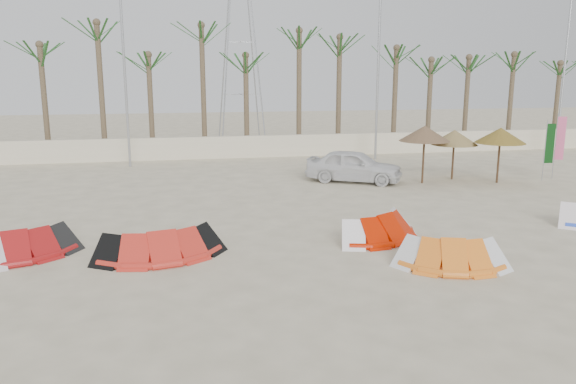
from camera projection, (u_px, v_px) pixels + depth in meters
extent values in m
plane|color=beige|center=(340.00, 305.00, 12.44)|extent=(120.00, 120.00, 0.00)
cube|color=beige|center=(236.00, 147.00, 33.40)|extent=(60.00, 0.30, 1.30)
cylinder|color=brown|center=(166.00, 102.00, 33.54)|extent=(0.32, 0.32, 6.50)
ellipsoid|color=#194719|center=(164.00, 46.00, 32.85)|extent=(4.00, 4.00, 2.40)
cylinder|color=brown|center=(328.00, 101.00, 35.42)|extent=(0.32, 0.32, 6.50)
ellipsoid|color=#194719|center=(329.00, 48.00, 34.73)|extent=(4.00, 4.00, 2.40)
cylinder|color=brown|center=(473.00, 99.00, 37.30)|extent=(0.32, 0.32, 6.50)
ellipsoid|color=#194719|center=(477.00, 49.00, 36.62)|extent=(4.00, 4.00, 2.40)
cylinder|color=#A5A8AD|center=(124.00, 63.00, 29.33)|extent=(0.14, 0.14, 11.00)
cylinder|color=#A5A8AD|center=(378.00, 63.00, 31.97)|extent=(0.14, 0.14, 11.00)
cylinder|color=#A5A8AD|center=(565.00, 64.00, 34.22)|extent=(0.14, 0.14, 11.00)
cube|color=silver|center=(0.00, 254.00, 15.11)|extent=(0.91, 1.23, 0.40)
cylinder|color=#A21415|center=(14.00, 255.00, 15.53)|extent=(3.05, 1.15, 0.20)
cube|color=black|center=(68.00, 246.00, 15.86)|extent=(0.91, 1.23, 0.40)
cylinder|color=red|center=(161.00, 255.00, 15.54)|extent=(3.22, 0.89, 0.20)
cube|color=black|center=(106.00, 252.00, 15.33)|extent=(0.82, 1.20, 0.40)
cube|color=black|center=(214.00, 245.00, 15.88)|extent=(0.82, 1.20, 0.40)
cylinder|color=#C21A00|center=(381.00, 237.00, 17.20)|extent=(2.51, 1.53, 0.20)
cube|color=white|center=(341.00, 234.00, 17.03)|extent=(1.06, 1.25, 0.40)
cube|color=white|center=(418.00, 229.00, 17.50)|extent=(1.06, 1.25, 0.40)
cylinder|color=orange|center=(451.00, 265.00, 14.71)|extent=(2.52, 0.99, 0.20)
cube|color=silver|center=(408.00, 261.00, 14.55)|extent=(0.91, 1.23, 0.40)
cube|color=silver|center=(490.00, 256.00, 14.99)|extent=(0.91, 1.23, 0.40)
cube|color=white|center=(565.00, 218.00, 18.82)|extent=(0.71, 1.16, 0.40)
cylinder|color=#4C331E|center=(423.00, 156.00, 25.71)|extent=(0.10, 0.10, 2.56)
cone|color=brown|center=(425.00, 133.00, 25.49)|extent=(2.32, 2.32, 0.70)
cylinder|color=#4C331E|center=(499.00, 157.00, 25.79)|extent=(0.10, 0.10, 2.46)
cone|color=olive|center=(500.00, 135.00, 25.58)|extent=(2.28, 2.28, 0.70)
cylinder|color=#4C331E|center=(453.00, 156.00, 26.66)|extent=(0.10, 0.10, 2.27)
cone|color=#977E49|center=(454.00, 137.00, 26.47)|extent=(2.21, 2.21, 0.70)
cylinder|color=#A5A8AD|center=(555.00, 146.00, 26.68)|extent=(0.04, 0.04, 3.16)
cube|color=#D95282|center=(560.00, 138.00, 26.64)|extent=(0.41, 0.11, 2.05)
cylinder|color=#A5A8AD|center=(545.00, 151.00, 26.25)|extent=(0.04, 0.04, 2.85)
cube|color=#0A350E|center=(550.00, 143.00, 26.22)|extent=(0.42, 0.07, 1.85)
imported|color=silver|center=(354.00, 166.00, 26.14)|extent=(4.73, 3.70, 1.51)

